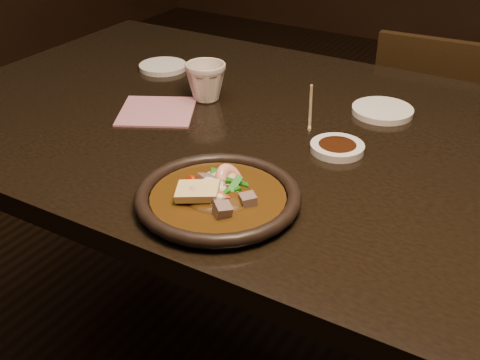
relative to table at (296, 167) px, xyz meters
The scene contains 10 objects.
table is the anchor object (origin of this frame).
chair 0.72m from the table, 77.72° to the left, with size 0.41×0.41×0.81m.
plate 0.31m from the table, 88.84° to the right, with size 0.26×0.26×0.03m.
stirfry 0.31m from the table, 89.76° to the right, with size 0.14×0.13×0.05m.
soy_dish 0.13m from the table, 18.56° to the right, with size 0.10×0.10×0.01m, color silver.
saucer_left 0.48m from the table, 160.84° to the left, with size 0.12×0.12×0.01m, color silver.
saucer_right 0.22m from the table, 57.08° to the left, with size 0.13×0.13×0.01m, color silver.
tea_cup 0.28m from the table, 169.10° to the left, with size 0.09×0.08×0.09m, color beige.
chopsticks 0.15m from the table, 103.65° to the left, with size 0.10×0.22×0.01m.
napkin 0.31m from the table, 168.18° to the right, with size 0.15×0.15×0.00m, color #AD6A79.
Camera 1 is at (0.44, -0.97, 1.27)m, focal length 45.00 mm.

